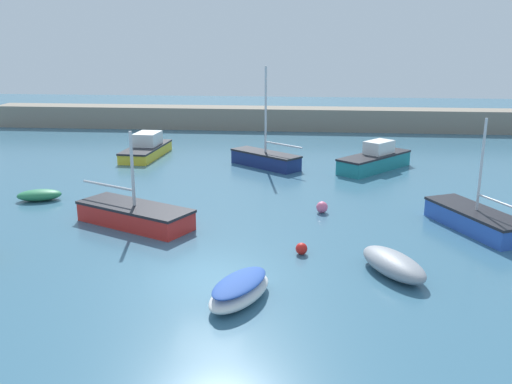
% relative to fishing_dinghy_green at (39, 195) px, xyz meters
% --- Properties ---
extents(ground_plane, '(120.00, 120.00, 0.20)m').
position_rel_fishing_dinghy_green_xyz_m(ground_plane, '(10.30, -8.60, -0.39)').
color(ground_plane, '#38667F').
extents(harbor_breakwater, '(50.25, 2.66, 1.93)m').
position_rel_fishing_dinghy_green_xyz_m(harbor_breakwater, '(10.30, 23.93, 0.68)').
color(harbor_breakwater, gray).
rests_on(harbor_breakwater, ground_plane).
extents(fishing_dinghy_green, '(2.43, 1.70, 0.58)m').
position_rel_fishing_dinghy_green_xyz_m(fishing_dinghy_green, '(0.00, 0.00, 0.00)').
color(fishing_dinghy_green, '#287A4C').
rests_on(fishing_dinghy_green, ground_plane).
extents(rowboat_blue_near, '(2.73, 3.54, 0.79)m').
position_rel_fishing_dinghy_green_xyz_m(rowboat_blue_near, '(16.84, -7.85, 0.11)').
color(rowboat_blue_near, gray).
rests_on(rowboat_blue_near, ground_plane).
extents(sailboat_twin_hulled, '(5.79, 4.20, 4.25)m').
position_rel_fishing_dinghy_green_xyz_m(sailboat_twin_hulled, '(6.07, -3.36, 0.19)').
color(sailboat_twin_hulled, red).
rests_on(sailboat_twin_hulled, ground_plane).
extents(sailboat_tall_mast, '(4.81, 4.30, 6.38)m').
position_rel_fishing_dinghy_green_xyz_m(sailboat_tall_mast, '(11.01, 8.79, 0.24)').
color(sailboat_tall_mast, navy).
rests_on(sailboat_tall_mast, ground_plane).
extents(rowboat_with_red_cover, '(2.43, 3.39, 0.75)m').
position_rel_fishing_dinghy_green_xyz_m(rowboat_with_red_cover, '(11.64, -10.42, 0.09)').
color(rowboat_with_red_cover, white).
rests_on(rowboat_with_red_cover, ground_plane).
extents(motorboat_with_cabin, '(5.05, 5.50, 1.80)m').
position_rel_fishing_dinghy_green_xyz_m(motorboat_with_cabin, '(17.95, 8.62, 0.36)').
color(motorboat_with_cabin, teal).
rests_on(motorboat_with_cabin, ground_plane).
extents(sailboat_short_mast, '(3.71, 5.36, 4.92)m').
position_rel_fishing_dinghy_green_xyz_m(sailboat_short_mast, '(21.08, -2.64, 0.19)').
color(sailboat_short_mast, '#2D56B7').
rests_on(sailboat_short_mast, ground_plane).
extents(cabin_cruiser_white, '(2.38, 5.84, 1.65)m').
position_rel_fishing_dinghy_green_xyz_m(cabin_cruiser_white, '(2.50, 11.21, 0.30)').
color(cabin_cruiser_white, yellow).
rests_on(cabin_cruiser_white, ground_plane).
extents(mooring_buoy_red, '(0.47, 0.47, 0.47)m').
position_rel_fishing_dinghy_green_xyz_m(mooring_buoy_red, '(13.56, -6.22, -0.06)').
color(mooring_buoy_red, red).
rests_on(mooring_buoy_red, ground_plane).
extents(mooring_buoy_pink, '(0.56, 0.56, 0.56)m').
position_rel_fishing_dinghy_green_xyz_m(mooring_buoy_pink, '(14.46, -0.76, -0.01)').
color(mooring_buoy_pink, '#EA668C').
rests_on(mooring_buoy_pink, ground_plane).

